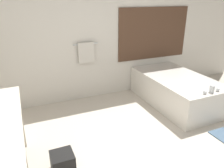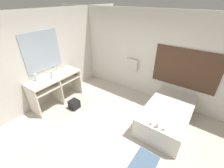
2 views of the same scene
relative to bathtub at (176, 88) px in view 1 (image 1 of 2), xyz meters
name	(u,v)px [view 1 (image 1 of 2)]	position (x,y,z in m)	size (l,w,h in m)	color
ground_plane	(159,158)	(-1.26, -1.26, -0.30)	(16.00, 16.00, 0.00)	beige
wall_back_with_blinds	(101,32)	(-1.22, 0.97, 1.04)	(7.40, 0.13, 2.70)	silver
bathtub	(176,88)	(0.00, 0.00, 0.00)	(1.06, 1.86, 0.67)	silver
waste_bin	(63,163)	(-2.48, -0.99, -0.17)	(0.27, 0.27, 0.26)	black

